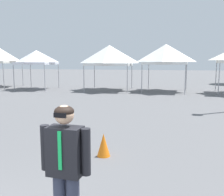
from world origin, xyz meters
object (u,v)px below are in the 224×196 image
object	(u,v)px
person_foreground	(66,166)
traffic_cone_near_barrier	(104,145)
canopy_tent_far_left	(36,57)
canopy_tent_left_of_center	(109,55)
canopy_tent_behind_center	(166,54)

from	to	relation	value
person_foreground	traffic_cone_near_barrier	xyz separation A→B (m)	(-0.38, 3.05, -0.75)
canopy_tent_far_left	canopy_tent_left_of_center	size ratio (longest dim) A/B	0.88
canopy_tent_far_left	traffic_cone_near_barrier	size ratio (longest dim) A/B	5.73
canopy_tent_far_left	traffic_cone_near_barrier	xyz separation A→B (m)	(9.48, -13.51, -2.34)
canopy_tent_behind_center	traffic_cone_near_barrier	bearing A→B (deg)	-93.63
canopy_tent_far_left	traffic_cone_near_barrier	world-z (taller)	canopy_tent_far_left
person_foreground	traffic_cone_near_barrier	bearing A→B (deg)	97.02
canopy_tent_behind_center	canopy_tent_left_of_center	bearing A→B (deg)	-177.28
canopy_tent_far_left	canopy_tent_left_of_center	xyz separation A→B (m)	(6.01, 0.66, 0.14)
person_foreground	traffic_cone_near_barrier	distance (m)	3.16
canopy_tent_far_left	canopy_tent_left_of_center	distance (m)	6.05
canopy_tent_behind_center	person_foreground	world-z (taller)	canopy_tent_behind_center
canopy_tent_left_of_center	person_foreground	size ratio (longest dim) A/B	2.05
traffic_cone_near_barrier	canopy_tent_behind_center	bearing A→B (deg)	86.37
canopy_tent_left_of_center	traffic_cone_near_barrier	world-z (taller)	canopy_tent_left_of_center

